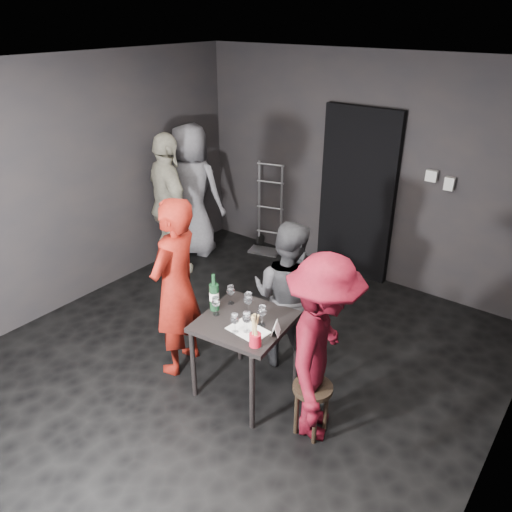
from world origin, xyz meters
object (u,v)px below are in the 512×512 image
Objects in this scene: server_red at (175,277)px; man_maroon at (322,346)px; wine_bottle at (214,296)px; stool at (312,396)px; bystander_grey at (191,179)px; breadstick_cup at (255,331)px; bystander_cream at (168,192)px; woman_black at (288,298)px; hand_truck at (268,235)px; tasting_table at (245,330)px.

server_red is 1.17× the size of man_maroon.
stool is at bearing -2.45° from wine_bottle.
man_maroon is (0.02, 0.07, 0.45)m from stool.
bystander_grey reaches higher than breadstick_cup.
stool is at bearing 19.50° from breadstick_cup.
bystander_cream is (-2.88, 1.31, 0.72)m from stool.
man_maroon is (0.70, -0.59, 0.11)m from woman_black.
hand_truck is 0.66× the size of server_red.
tasting_table is 0.35× the size of bystander_grey.
bystander_cream is at bearing 149.05° from breadstick_cup.
server_red is at bearing -173.37° from tasting_table.
bystander_cream is (-0.61, -1.24, 0.86)m from hand_truck.
man_maroon is 3.16m from bystander_cream.
server_red reaches higher than woman_black.
woman_black is (0.04, 0.58, 0.05)m from tasting_table.
bystander_grey is at bearing 148.26° from stool.
woman_black is 2.32m from bystander_cream.
hand_truck is 2.51m from woman_black.
hand_truck reaches higher than breadstick_cup.
server_red is at bearing 160.98° from bystander_cream.
tasting_table is (1.55, -2.47, 0.43)m from hand_truck.
hand_truck is 1.63m from bystander_cream.
server_red is 0.88× the size of bystander_cream.
breadstick_cup is at bearing -39.03° from tasting_table.
wine_bottle is at bearing 70.64° from man_maroon.
wine_bottle is at bearing -79.21° from hand_truck.
breadstick_cup is (-0.46, -0.22, 0.07)m from man_maroon.
bystander_grey reaches higher than wine_bottle.
hand_truck is at bearing -173.30° from server_red.
tasting_table is at bearing 76.79° from woman_black.
bystander_cream is at bearing 92.50° from bystander_grey.
bystander_grey is at bearing 142.11° from tasting_table.
tasting_table is 0.78m from server_red.
hand_truck is 0.59× the size of bystander_grey.
bystander_cream is at bearing 145.65° from wine_bottle.
woman_black is (1.58, -1.89, 0.47)m from hand_truck.
bystander_cream reaches higher than hand_truck.
woman_black is 4.11× the size of wine_bottle.
bystander_cream is at bearing 46.18° from man_maroon.
tasting_table is 0.78m from stool.
bystander_cream reaches higher than stool.
breadstick_cup reaches higher than stool.
hand_truck is at bearing 116.28° from wine_bottle.
tasting_table is at bearing -73.50° from hand_truck.
breadstick_cup is at bearing 97.18° from woman_black.
wine_bottle reaches higher than tasting_table.
bystander_cream is 0.62m from bystander_grey.
stool is at bearing 179.10° from bystander_cream.
tasting_table is 0.35× the size of bystander_cream.
tasting_table is 2.52m from bystander_cream.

